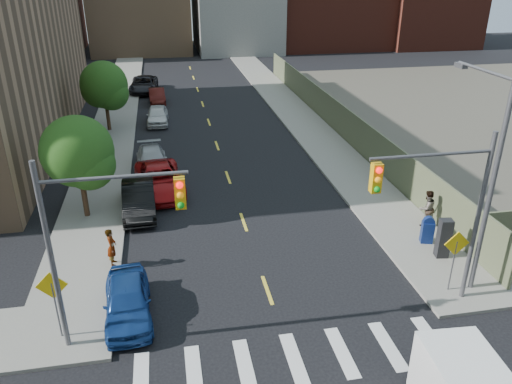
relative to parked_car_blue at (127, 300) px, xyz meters
name	(u,v)px	position (x,y,z in m)	size (l,w,h in m)	color
sidewalk_nw	(121,98)	(-2.25, 34.15, -0.65)	(3.50, 73.00, 0.15)	gray
sidewalk_ne	(274,91)	(13.25, 34.15, -0.65)	(3.50, 73.00, 0.15)	gray
fence_north	(334,115)	(15.10, 20.65, 0.53)	(0.12, 44.00, 2.50)	#666A4A
bg_bldg_west	(23,11)	(-16.50, 62.65, 5.28)	(14.00, 18.00, 12.00)	#592319
bg_bldg_center	(235,15)	(13.50, 62.65, 4.28)	(12.00, 16.00, 10.00)	gray
signal_nw	(97,230)	(-0.48, -1.35, 3.80)	(4.59, 0.30, 7.00)	#59595E
signal_ne	(444,200)	(11.48, -1.35, 3.80)	(4.59, 0.30, 7.00)	#59595E
streetlight_ne	(488,168)	(13.70, -0.45, 4.50)	(0.25, 3.70, 9.00)	#59595E
warn_sign_nw	(53,293)	(-2.30, -0.85, 1.27)	(1.06, 0.06, 2.83)	#59595E
warn_sign_ne	(455,250)	(12.70, -0.85, 1.27)	(1.06, 0.06, 2.83)	#59595E
warn_sign_midwest	(95,156)	(-2.30, 12.65, 1.27)	(1.06, 0.06, 2.83)	#59595E
tree_west_near	(78,156)	(-2.50, 8.69, 2.75)	(3.66, 3.64, 5.52)	#332114
tree_west_far	(104,88)	(-2.50, 23.69, 2.75)	(3.66, 3.64, 5.52)	#332114
parked_car_blue	(127,300)	(0.00, 0.00, 0.00)	(1.71, 4.25, 1.45)	navy
parked_car_black	(139,199)	(0.20, 8.80, 0.06)	(1.67, 4.78, 1.57)	black
parked_car_red	(159,180)	(1.30, 11.22, 0.05)	(2.58, 5.60, 1.56)	#A01012
parked_car_silver	(152,160)	(0.87, 14.84, -0.05)	(1.88, 4.63, 1.34)	#A6A9AE
parked_car_white	(157,115)	(1.30, 25.03, 0.00)	(1.72, 4.26, 1.45)	silver
parked_car_maroon	(157,96)	(1.30, 31.84, -0.04)	(1.44, 4.14, 1.36)	#40100C
parked_car_grey	(144,84)	(0.00, 36.63, 0.06)	(2.60, 5.64, 1.57)	black
mailbox	(428,230)	(13.65, 2.81, 0.08)	(0.64, 0.56, 1.34)	navy
payphone	(444,238)	(13.71, 1.52, 0.35)	(0.55, 0.45, 1.85)	black
pedestrian_west	(112,247)	(-0.80, 3.59, 0.29)	(0.63, 0.41, 1.73)	gray
pedestrian_east	(427,208)	(14.39, 4.36, 0.38)	(0.92, 0.72, 1.90)	gray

